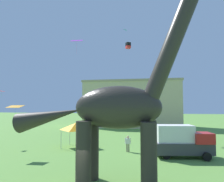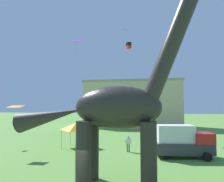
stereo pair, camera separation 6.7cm
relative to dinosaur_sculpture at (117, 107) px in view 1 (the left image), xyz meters
The scene contains 10 objects.
dinosaur_sculpture is the anchor object (origin of this frame).
parked_box_truck 10.64m from the dinosaur_sculpture, 59.59° to the left, with size 5.87×3.01×3.20m.
person_photographer 10.96m from the dinosaur_sculpture, 92.88° to the left, with size 0.66×0.29×1.77m.
festival_canopy_tent 13.98m from the dinosaur_sculpture, 121.78° to the left, with size 3.15×3.15×3.00m.
kite_mid_center 21.73m from the dinosaur_sculpture, 146.76° to the left, with size 0.59×0.75×0.88m.
kite_trailing 13.71m from the dinosaur_sculpture, 151.94° to the left, with size 1.64×1.27×1.93m.
kite_drifting 9.01m from the dinosaur_sculpture, 134.50° to the left, with size 1.22×0.91×1.50m.
kite_mid_left 24.61m from the dinosaur_sculpture, 94.76° to the left, with size 1.00×1.00×1.03m.
kite_far_left 20.17m from the dinosaur_sculpture, 95.59° to the left, with size 0.63×0.72×0.21m.
background_building_block 38.22m from the dinosaur_sculpture, 94.12° to the left, with size 22.88×9.75×11.04m.
Camera 1 is at (4.81, -11.30, 5.24)m, focal length 34.24 mm.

